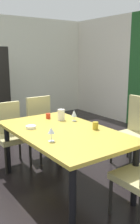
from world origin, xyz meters
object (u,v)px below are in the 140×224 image
(serving_bowl_south, at_px, (31,127))
(pitcher_near_window, at_px, (61,115))
(chair_head_far, at_px, (134,128))
(chair_left_near, at_px, (10,131))
(wine_glass_front, at_px, (51,131))
(cup_corner, at_px, (48,116))
(chair_left_far, at_px, (42,125))
(cup_center, at_px, (95,126))
(wine_glass_left, at_px, (74,113))
(dining_table, at_px, (63,136))

(serving_bowl_south, xyz_separation_m, pitcher_near_window, (-0.13, 0.53, 0.06))
(chair_head_far, xyz_separation_m, chair_left_near, (-1.04, -1.56, -0.03))
(serving_bowl_south, relative_size, pitcher_near_window, 0.84)
(wine_glass_front, bearing_deg, cup_corner, 151.55)
(chair_left_far, relative_size, cup_center, 10.61)
(chair_head_far, xyz_separation_m, wine_glass_left, (-0.29, -0.92, 0.30))
(cup_corner, relative_size, pitcher_near_window, 0.48)
(wine_glass_left, relative_size, pitcher_near_window, 1.00)
(cup_corner, bearing_deg, serving_bowl_south, -54.27)
(dining_table, relative_size, wine_glass_front, 11.75)
(serving_bowl_south, height_order, cup_center, cup_center)
(chair_left_far, relative_size, chair_head_far, 0.95)
(dining_table, relative_size, chair_head_far, 1.69)
(dining_table, xyz_separation_m, cup_center, (0.20, 0.34, 0.13))
(chair_left_far, height_order, cup_center, chair_left_far)
(chair_left_far, bearing_deg, wine_glass_front, 64.92)
(cup_corner, distance_m, pitcher_near_window, 0.21)
(chair_left_near, bearing_deg, serving_bowl_south, 89.11)
(dining_table, xyz_separation_m, chair_left_near, (-1.02, -0.28, -0.15))
(serving_bowl_south, bearing_deg, chair_left_near, 179.11)
(wine_glass_left, distance_m, wine_glass_front, 0.87)
(chair_left_near, bearing_deg, chair_left_far, -179.70)
(chair_left_far, relative_size, cup_corner, 13.19)
(dining_table, height_order, wine_glass_front, wine_glass_front)
(chair_left_near, height_order, wine_glass_left, chair_left_near)
(wine_glass_left, height_order, pitcher_near_window, same)
(cup_center, bearing_deg, chair_left_near, -153.00)
(chair_left_far, relative_size, wine_glass_left, 6.37)
(cup_corner, bearing_deg, wine_glass_left, 34.43)
(wine_glass_front, relative_size, serving_bowl_south, 1.15)
(cup_corner, distance_m, cup_center, 0.82)
(wine_glass_left, height_order, cup_center, wine_glass_left)
(chair_left_near, xyz_separation_m, wine_glass_left, (0.75, 0.64, 0.33))
(chair_left_near, relative_size, cup_corner, 12.77)
(wine_glass_front, bearing_deg, chair_left_near, 177.96)
(chair_head_far, distance_m, wine_glass_left, 1.01)
(chair_left_far, distance_m, chair_left_near, 0.55)
(chair_head_far, distance_m, wine_glass_front, 1.66)
(dining_table, relative_size, wine_glass_left, 11.38)
(chair_left_far, xyz_separation_m, chair_head_far, (1.04, 1.01, 0.02))
(chair_left_near, height_order, wine_glass_front, chair_left_near)
(chair_head_far, bearing_deg, wine_glass_left, 72.65)
(wine_glass_left, xyz_separation_m, wine_glass_front, (0.53, -0.69, 0.01))
(chair_head_far, bearing_deg, chair_left_near, 56.45)
(dining_table, relative_size, chair_left_far, 1.79)
(dining_table, bearing_deg, chair_left_far, 164.90)
(cup_corner, bearing_deg, chair_head_far, 61.83)
(dining_table, height_order, serving_bowl_south, serving_bowl_south)
(cup_corner, bearing_deg, wine_glass_front, -28.45)
(chair_left_near, height_order, pitcher_near_window, chair_left_near)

